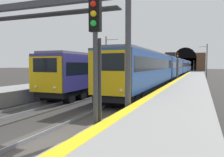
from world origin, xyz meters
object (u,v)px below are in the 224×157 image
at_px(train_main_approaching, 176,67).
at_px(railway_signal_mid, 177,66).
at_px(catenary_mast_far, 207,60).
at_px(railway_signal_far, 194,65).
at_px(catenary_mast_near, 106,58).
at_px(train_adjacent_platform, 144,68).
at_px(railway_signal_near, 96,60).
at_px(overhead_signal_gantry, 51,27).

height_order(train_main_approaching, railway_signal_mid, train_main_approaching).
bearing_deg(catenary_mast_far, railway_signal_mid, 168.84).
bearing_deg(railway_signal_far, catenary_mast_near, -11.71).
height_order(train_adjacent_platform, railway_signal_near, railway_signal_near).
bearing_deg(train_adjacent_platform, catenary_mast_far, 137.79).
height_order(overhead_signal_gantry, catenary_mast_far, catenary_mast_far).
relative_size(railway_signal_near, catenary_mast_far, 0.67).
distance_m(train_adjacent_platform, railway_signal_mid, 11.20).
bearing_deg(train_adjacent_platform, overhead_signal_gantry, 4.27).
bearing_deg(railway_signal_far, railway_signal_mid, 0.00).
height_order(railway_signal_mid, railway_signal_far, railway_signal_far).
distance_m(train_main_approaching, train_adjacent_platform, 9.76).
height_order(railway_signal_near, overhead_signal_gantry, overhead_signal_gantry).
relative_size(railway_signal_far, catenary_mast_near, 0.59).
height_order(railway_signal_mid, catenary_mast_far, catenary_mast_far).
bearing_deg(train_main_approaching, overhead_signal_gantry, -3.69).
bearing_deg(train_adjacent_platform, railway_signal_mid, 38.24).
bearing_deg(train_adjacent_platform, railway_signal_near, 10.87).
height_order(railway_signal_near, catenary_mast_near, catenary_mast_near).
relative_size(railway_signal_near, catenary_mast_near, 0.63).
xyz_separation_m(railway_signal_near, railway_signal_mid, (26.66, -0.00, -0.31)).
xyz_separation_m(train_adjacent_platform, railway_signal_near, (-35.41, -6.96, 0.81)).
bearing_deg(railway_signal_far, train_main_approaching, -2.18).
distance_m(railway_signal_mid, railway_signal_far, 68.09).
height_order(train_adjacent_platform, overhead_signal_gantry, overhead_signal_gantry).
height_order(catenary_mast_near, catenary_mast_far, catenary_mast_near).
distance_m(railway_signal_near, catenary_mast_near, 34.36).
xyz_separation_m(railway_signal_mid, overhead_signal_gantry, (-22.97, 4.45, 2.19)).
distance_m(railway_signal_far, catenary_mast_far, 47.14).
height_order(railway_signal_near, railway_signal_far, railway_signal_near).
bearing_deg(catenary_mast_near, railway_signal_near, -157.66).
bearing_deg(railway_signal_mid, railway_signal_near, 0.00).
xyz_separation_m(overhead_signal_gantry, catenary_mast_far, (44.11, -8.62, -1.11)).
height_order(railway_signal_near, railway_signal_mid, railway_signal_near).
relative_size(railway_signal_mid, catenary_mast_far, 0.62).
xyz_separation_m(train_adjacent_platform, railway_signal_mid, (-8.76, -6.96, 0.50)).
bearing_deg(catenary_mast_far, railway_signal_far, 5.08).
bearing_deg(railway_signal_mid, catenary_mast_near, -111.39).
distance_m(railway_signal_mid, catenary_mast_near, 14.09).
relative_size(train_adjacent_platform, railway_signal_near, 11.61).
bearing_deg(train_adjacent_platform, railway_signal_far, 173.05).
distance_m(train_main_approaching, railway_signal_far, 51.01).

